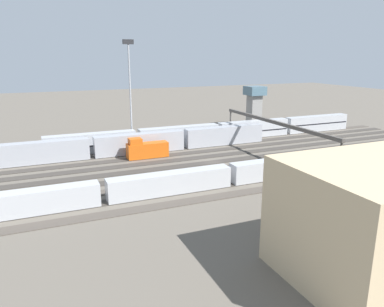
{
  "coord_description": "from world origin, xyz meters",
  "views": [
    {
      "loc": [
        37.07,
        74.7,
        24.28
      ],
      "look_at": [
        5.03,
        -0.76,
        2.5
      ],
      "focal_mm": 34.67,
      "sensor_mm": 36.0,
      "label": 1
    }
  ],
  "objects_px": {
    "train_on_track_1": "(140,143)",
    "train_on_track_0": "(218,132)",
    "control_tower": "(254,103)",
    "train_on_track_2": "(146,149)",
    "train_on_track_7": "(276,168)",
    "light_mast_0": "(130,81)",
    "signal_gantry": "(274,125)"
  },
  "relations": [
    {
      "from": "train_on_track_2",
      "to": "control_tower",
      "type": "xyz_separation_m",
      "value": [
        -46.08,
        -24.89,
        6.03
      ]
    },
    {
      "from": "train_on_track_1",
      "to": "light_mast_0",
      "type": "bearing_deg",
      "value": -88.5
    },
    {
      "from": "signal_gantry",
      "to": "control_tower",
      "type": "bearing_deg",
      "value": -115.02
    },
    {
      "from": "train_on_track_0",
      "to": "train_on_track_1",
      "type": "bearing_deg",
      "value": 11.42
    },
    {
      "from": "train_on_track_2",
      "to": "signal_gantry",
      "type": "bearing_deg",
      "value": 161.44
    },
    {
      "from": "signal_gantry",
      "to": "control_tower",
      "type": "height_order",
      "value": "control_tower"
    },
    {
      "from": "train_on_track_7",
      "to": "control_tower",
      "type": "relative_size",
      "value": 8.18
    },
    {
      "from": "train_on_track_2",
      "to": "signal_gantry",
      "type": "height_order",
      "value": "signal_gantry"
    },
    {
      "from": "light_mast_0",
      "to": "signal_gantry",
      "type": "xyz_separation_m",
      "value": [
        -30.22,
        22.27,
        -10.07
      ]
    },
    {
      "from": "train_on_track_1",
      "to": "train_on_track_0",
      "type": "xyz_separation_m",
      "value": [
        -24.76,
        -5.0,
        -0.02
      ]
    },
    {
      "from": "train_on_track_1",
      "to": "light_mast_0",
      "type": "distance_m",
      "value": 16.9
    },
    {
      "from": "train_on_track_7",
      "to": "light_mast_0",
      "type": "relative_size",
      "value": 4.07
    },
    {
      "from": "train_on_track_0",
      "to": "control_tower",
      "type": "bearing_deg",
      "value": -145.37
    },
    {
      "from": "train_on_track_2",
      "to": "train_on_track_7",
      "type": "height_order",
      "value": "train_on_track_2"
    },
    {
      "from": "train_on_track_2",
      "to": "light_mast_0",
      "type": "relative_size",
      "value": 0.35
    },
    {
      "from": "train_on_track_2",
      "to": "train_on_track_7",
      "type": "relative_size",
      "value": 0.09
    },
    {
      "from": "train_on_track_2",
      "to": "train_on_track_1",
      "type": "bearing_deg",
      "value": -87.25
    },
    {
      "from": "light_mast_0",
      "to": "control_tower",
      "type": "xyz_separation_m",
      "value": [
        -46.51,
        -12.61,
        -9.69
      ]
    },
    {
      "from": "train_on_track_0",
      "to": "train_on_track_2",
      "type": "bearing_deg",
      "value": 22.19
    },
    {
      "from": "train_on_track_0",
      "to": "signal_gantry",
      "type": "bearing_deg",
      "value": 104.77
    },
    {
      "from": "train_on_track_7",
      "to": "train_on_track_0",
      "type": "distance_m",
      "value": 35.28
    },
    {
      "from": "train_on_track_0",
      "to": "control_tower",
      "type": "height_order",
      "value": "control_tower"
    },
    {
      "from": "train_on_track_0",
      "to": "control_tower",
      "type": "relative_size",
      "value": 6.81
    },
    {
      "from": "train_on_track_1",
      "to": "control_tower",
      "type": "distance_m",
      "value": 50.71
    },
    {
      "from": "train_on_track_0",
      "to": "signal_gantry",
      "type": "distance_m",
      "value": 21.33
    },
    {
      "from": "train_on_track_2",
      "to": "control_tower",
      "type": "distance_m",
      "value": 52.72
    },
    {
      "from": "train_on_track_1",
      "to": "control_tower",
      "type": "bearing_deg",
      "value": -156.76
    },
    {
      "from": "train_on_track_7",
      "to": "signal_gantry",
      "type": "relative_size",
      "value": 2.55
    },
    {
      "from": "train_on_track_7",
      "to": "train_on_track_1",
      "type": "xyz_separation_m",
      "value": [
        20.32,
        -30.0,
        0.54
      ]
    },
    {
      "from": "control_tower",
      "to": "light_mast_0",
      "type": "bearing_deg",
      "value": 15.18
    },
    {
      "from": "train_on_track_1",
      "to": "train_on_track_0",
      "type": "bearing_deg",
      "value": -168.58
    },
    {
      "from": "train_on_track_1",
      "to": "train_on_track_0",
      "type": "height_order",
      "value": "same"
    }
  ]
}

